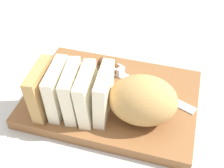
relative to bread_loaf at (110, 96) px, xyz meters
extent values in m
plane|color=beige|center=(0.01, -0.06, -0.08)|extent=(3.00, 3.00, 0.00)
cube|color=brown|center=(0.01, -0.06, -0.06)|extent=(0.37, 0.27, 0.03)
ellipsoid|color=tan|center=(-0.06, -0.01, 0.00)|extent=(0.14, 0.11, 0.10)
cube|color=beige|center=(0.01, 0.00, 0.00)|extent=(0.04, 0.10, 0.10)
cube|color=beige|center=(0.04, 0.01, 0.00)|extent=(0.04, 0.10, 0.10)
cube|color=beige|center=(0.07, 0.01, 0.00)|extent=(0.04, 0.10, 0.10)
cube|color=beige|center=(0.10, 0.01, 0.00)|extent=(0.04, 0.10, 0.10)
cube|color=tan|center=(0.13, 0.02, 0.00)|extent=(0.04, 0.10, 0.10)
cube|color=silver|center=(-0.07, -0.09, -0.05)|extent=(0.19, 0.09, 0.00)
cylinder|color=#593319|center=(0.04, -0.13, -0.04)|extent=(0.06, 0.04, 0.02)
cube|color=silver|center=(0.02, -0.13, -0.04)|extent=(0.03, 0.03, 0.02)
sphere|color=#996633|center=(0.05, -0.09, -0.05)|extent=(0.01, 0.01, 0.01)
sphere|color=#996633|center=(0.04, -0.09, -0.05)|extent=(0.01, 0.01, 0.01)
camera|label=1|loc=(-0.12, 0.38, 0.40)|focal=47.19mm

